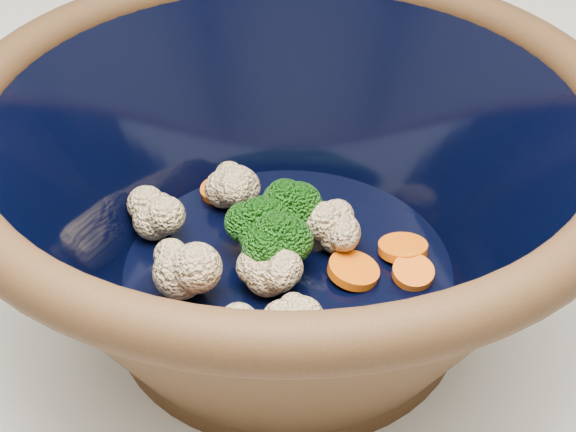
% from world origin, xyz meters
% --- Properties ---
extents(mixing_bowl, '(0.39, 0.39, 0.17)m').
position_xyz_m(mixing_bowl, '(-0.06, 0.00, 0.99)').
color(mixing_bowl, black).
rests_on(mixing_bowl, counter).
extents(vegetable_pile, '(0.20, 0.18, 0.05)m').
position_xyz_m(vegetable_pile, '(-0.08, 0.00, 0.96)').
color(vegetable_pile, '#608442').
rests_on(vegetable_pile, mixing_bowl).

